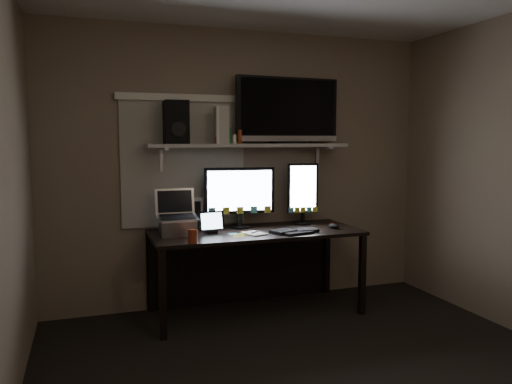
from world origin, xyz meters
name	(u,v)px	position (x,y,z in m)	size (l,w,h in m)	color
back_wall	(243,168)	(0.00, 1.80, 1.25)	(3.60, 3.60, 0.00)	#786456
window_blinds	(184,164)	(-0.55, 1.79, 1.30)	(1.10, 0.02, 1.10)	#BBB8A7
desk	(251,248)	(0.00, 1.55, 0.55)	(1.80, 0.75, 0.73)	black
wall_shelf	(249,145)	(0.00, 1.62, 1.46)	(1.80, 0.35, 0.03)	#ABABA6
monitor_landscape	(240,197)	(-0.09, 1.62, 1.01)	(0.63, 0.07, 0.56)	black
monitor_portrait	(303,193)	(0.52, 1.60, 1.02)	(0.29, 0.05, 0.58)	black
keyboard	(294,231)	(0.29, 1.26, 0.74)	(0.41, 0.16, 0.02)	black
mouse	(334,226)	(0.69, 1.31, 0.75)	(0.07, 0.12, 0.04)	black
notepad	(254,233)	(-0.06, 1.28, 0.74)	(0.14, 0.19, 0.01)	silver
tablet	(211,222)	(-0.39, 1.43, 0.82)	(0.22, 0.09, 0.19)	black
file_sorter	(189,214)	(-0.53, 1.70, 0.86)	(0.21, 0.09, 0.27)	black
laptop	(177,213)	(-0.68, 1.45, 0.91)	(0.33, 0.27, 0.37)	#B4B4B9
cup	(193,236)	(-0.62, 1.10, 0.78)	(0.07, 0.07, 0.11)	maroon
sticky_notes	(246,234)	(-0.13, 1.30, 0.73)	(0.32, 0.24, 0.00)	yellow
tv	(288,111)	(0.39, 1.66, 1.78)	(1.00, 0.18, 0.60)	black
game_console	(220,125)	(-0.25, 1.65, 1.64)	(0.08, 0.27, 0.32)	silver
speaker	(176,122)	(-0.65, 1.62, 1.66)	(0.20, 0.24, 0.36)	black
bottles	(229,135)	(-0.20, 1.57, 1.55)	(0.22, 0.05, 0.14)	#A50F0C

